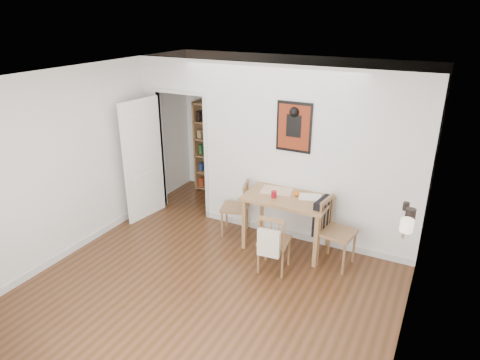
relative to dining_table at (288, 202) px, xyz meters
The scene contains 15 objects.
ground 1.35m from the dining_table, 114.38° to the right, with size 5.20×5.20×0.00m, color #59311D.
room_shell 0.75m from the dining_table, 140.30° to the left, with size 5.20×5.20×5.20m.
dining_table is the anchor object (origin of this frame).
chair_left 0.91m from the dining_table, behind, with size 0.54×0.54×0.87m.
chair_right 0.80m from the dining_table, ahead, with size 0.60×0.54×0.96m.
chair_front 0.70m from the dining_table, 84.41° to the right, with size 0.47×0.52×0.85m.
bookshelf 2.44m from the dining_table, 145.99° to the left, with size 0.73×0.29×1.73m.
fireplace 1.87m from the dining_table, 24.95° to the right, with size 0.45×1.25×1.16m.
red_glass 0.26m from the dining_table, 139.59° to the right, with size 0.08×0.08×0.10m, color maroon.
orange_fruit 0.18m from the dining_table, 24.21° to the left, with size 0.07×0.07×0.07m, color #E15D0B.
placemat 0.26m from the dining_table, 154.61° to the left, with size 0.44×0.33×0.00m, color beige.
notebook 0.32m from the dining_table, 17.79° to the left, with size 0.32×0.23×0.02m, color silver.
mantel_lamp 2.11m from the dining_table, 34.36° to the right, with size 0.13×0.13×0.21m.
ceramic_jar_a 1.88m from the dining_table, 23.17° to the right, with size 0.11×0.11×0.13m, color black.
ceramic_jar_b 1.73m from the dining_table, 16.35° to the right, with size 0.07×0.07×0.09m, color black.
Camera 1 is at (2.38, -4.21, 3.30)m, focal length 32.00 mm.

